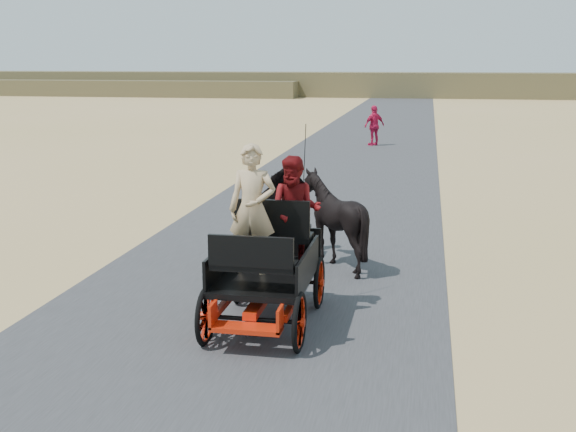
% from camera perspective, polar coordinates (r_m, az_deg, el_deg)
% --- Properties ---
extents(ground, '(140.00, 140.00, 0.00)m').
position_cam_1_polar(ground, '(12.52, -1.47, -4.60)').
color(ground, tan).
extents(road, '(6.00, 140.00, 0.01)m').
position_cam_1_polar(road, '(12.52, -1.47, -4.58)').
color(road, '#38383A').
rests_on(road, ground).
extents(ridge_far, '(140.00, 6.00, 2.40)m').
position_cam_1_polar(ridge_far, '(73.79, 9.06, 10.20)').
color(ridge_far, brown).
rests_on(ridge_far, ground).
extents(ridge_near, '(40.00, 4.00, 1.60)m').
position_cam_1_polar(ridge_near, '(77.00, -14.33, 9.76)').
color(ridge_near, brown).
rests_on(ridge_near, ground).
extents(carriage, '(1.30, 2.40, 0.72)m').
position_cam_1_polar(carriage, '(10.17, -1.72, -6.52)').
color(carriage, black).
rests_on(carriage, ground).
extents(horse_left, '(0.91, 2.01, 1.70)m').
position_cam_1_polar(horse_left, '(12.98, -1.21, -0.13)').
color(horse_left, black).
rests_on(horse_left, ground).
extents(horse_right, '(1.37, 1.54, 1.70)m').
position_cam_1_polar(horse_right, '(12.79, 3.61, -0.33)').
color(horse_right, black).
rests_on(horse_right, ground).
extents(driver_man, '(0.66, 0.43, 1.80)m').
position_cam_1_polar(driver_man, '(9.93, -2.83, 0.55)').
color(driver_man, tan).
rests_on(driver_man, carriage).
extents(passenger_woman, '(0.77, 0.60, 1.58)m').
position_cam_1_polar(passenger_woman, '(10.37, 0.58, 0.45)').
color(passenger_woman, '#660C0F').
rests_on(passenger_woman, carriage).
extents(pedestrian, '(1.03, 0.99, 1.73)m').
position_cam_1_polar(pedestrian, '(31.45, 6.84, 7.11)').
color(pedestrian, '#C81646').
rests_on(pedestrian, ground).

